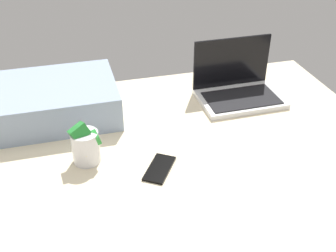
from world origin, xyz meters
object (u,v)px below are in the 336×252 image
cell_phone (159,168)px  laptop (237,88)px  snack_cup (85,146)px  pillow (47,101)px

cell_phone → laptop: bearing=-105.3°
laptop → snack_cup: laptop is taller
laptop → snack_cup: bearing=-157.9°
snack_cup → cell_phone: snack_cup is taller
laptop → pillow: (-75.48, 5.34, 2.09)cm
laptop → pillow: laptop is taller
cell_phone → pillow: bearing=-19.0°
snack_cup → cell_phone: (21.89, -10.55, -5.80)cm
laptop → cell_phone: (-42.41, -37.41, -4.01)cm
cell_phone → snack_cup: bearing=7.6°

